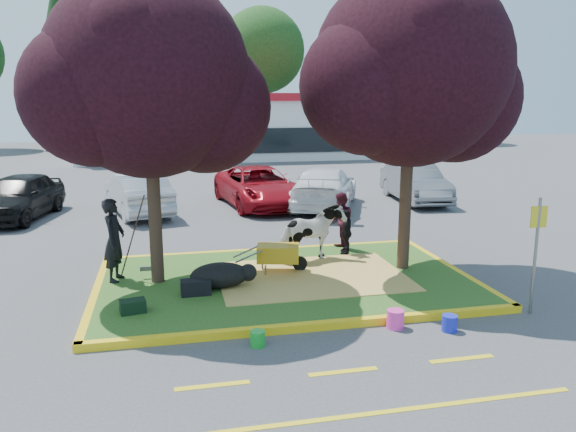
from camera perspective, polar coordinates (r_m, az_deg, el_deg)
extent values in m
plane|color=#424244|center=(12.72, -0.24, -6.98)|extent=(90.00, 90.00, 0.00)
cube|color=#28551A|center=(12.70, -0.24, -6.66)|extent=(8.00, 5.00, 0.15)
cube|color=yellow|center=(10.35, 2.83, -11.11)|extent=(8.30, 0.16, 0.15)
cube|color=yellow|center=(15.12, -2.30, -3.60)|extent=(8.30, 0.16, 0.15)
cube|color=yellow|center=(12.54, -18.95, -7.58)|extent=(0.16, 5.30, 0.15)
cube|color=yellow|center=(14.09, 16.28, -5.25)|extent=(0.16, 5.30, 0.15)
cube|color=#DCBC5A|center=(12.81, 2.40, -6.13)|extent=(4.20, 3.00, 0.01)
cylinder|color=black|center=(12.37, -13.44, 1.32)|extent=(0.28, 0.28, 3.53)
sphere|color=black|center=(12.17, -14.05, 13.65)|extent=(4.20, 4.20, 4.20)
sphere|color=black|center=(12.40, -8.44, 10.92)|extent=(2.86, 2.86, 2.86)
sphere|color=black|center=(11.94, -19.14, 11.57)|extent=(2.86, 2.86, 2.86)
cylinder|color=black|center=(13.31, 11.88, 2.49)|extent=(0.28, 0.28, 3.70)
sphere|color=black|center=(13.15, 12.41, 14.49)|extent=(4.40, 4.40, 4.40)
sphere|color=black|center=(13.86, 16.58, 11.40)|extent=(2.99, 2.99, 2.99)
sphere|color=black|center=(12.44, 8.19, 12.97)|extent=(2.99, 2.99, 2.99)
cube|color=yellow|center=(8.63, -7.68, -16.71)|extent=(1.10, 0.12, 0.01)
cube|color=yellow|center=(8.98, 5.62, -15.45)|extent=(1.10, 0.12, 0.01)
cube|color=yellow|center=(9.73, 17.23, -13.69)|extent=(1.10, 0.12, 0.01)
cube|color=yellow|center=(8.00, 8.42, -19.25)|extent=(6.00, 0.10, 0.01)
cube|color=silver|center=(40.08, -5.95, 8.86)|extent=(20.00, 8.00, 4.00)
cube|color=#A2111A|center=(40.02, -6.01, 11.94)|extent=(20.40, 8.40, 0.50)
cube|color=black|center=(36.10, -5.18, 7.59)|extent=(19.00, 0.10, 1.60)
cylinder|color=black|center=(49.38, -21.32, 8.65)|extent=(0.44, 0.44, 3.92)
cone|color=black|center=(49.54, -21.93, 16.41)|extent=(5.60, 5.60, 11.90)
cylinder|color=black|center=(50.33, -11.90, 8.77)|extent=(0.44, 0.44, 3.08)
sphere|color=#143811|center=(50.34, -12.17, 14.78)|extent=(6.16, 6.16, 6.16)
cylinder|color=black|center=(50.05, -2.59, 9.31)|extent=(0.44, 0.44, 3.64)
sphere|color=#143811|center=(50.15, -2.66, 16.45)|extent=(7.28, 7.28, 7.28)
cylinder|color=black|center=(52.49, 6.07, 9.31)|extent=(0.44, 0.44, 3.50)
cone|color=black|center=(52.56, 6.22, 15.85)|extent=(5.00, 5.00, 10.62)
cylinder|color=black|center=(54.64, 14.49, 8.95)|extent=(0.44, 0.44, 3.22)
sphere|color=#143811|center=(54.67, 14.80, 14.74)|extent=(6.44, 6.44, 6.44)
imported|color=silver|center=(13.78, 2.43, -1.82)|extent=(1.82, 1.31, 1.40)
ellipsoid|color=black|center=(12.08, -6.96, -6.00)|extent=(1.38, 0.98, 0.54)
imported|color=black|center=(12.87, -17.25, -2.34)|extent=(0.59, 0.76, 1.84)
imported|color=#461421|center=(14.86, 5.39, -0.57)|extent=(0.59, 0.75, 1.54)
imported|color=black|center=(14.49, 5.97, -1.64)|extent=(0.55, 0.74, 1.17)
cylinder|color=black|center=(13.17, 1.22, -4.85)|extent=(0.35, 0.15, 0.34)
cylinder|color=slate|center=(12.82, -2.30, -5.55)|extent=(0.04, 0.04, 0.25)
cylinder|color=slate|center=(13.21, -2.62, -5.01)|extent=(0.04, 0.04, 0.25)
cube|color=#BE8E16|center=(12.98, -1.02, -3.78)|extent=(1.06, 0.78, 0.38)
cylinder|color=slate|center=(12.66, -4.01, -4.13)|extent=(0.61, 0.19, 0.32)
cylinder|color=slate|center=(13.06, -4.28, -3.63)|extent=(0.61, 0.19, 0.32)
cube|color=black|center=(11.78, -9.35, -7.15)|extent=(0.62, 0.35, 0.31)
cube|color=black|center=(11.09, -15.49, -8.83)|extent=(0.52, 0.38, 0.25)
cylinder|color=slate|center=(11.73, 23.81, -3.81)|extent=(0.06, 0.06, 2.29)
cube|color=yellow|center=(11.56, 24.13, -0.08)|extent=(0.32, 0.05, 0.41)
cylinder|color=green|center=(9.72, -3.11, -12.33)|extent=(0.33, 0.33, 0.27)
cylinder|color=#F737A9|center=(10.57, 10.85, -10.25)|extent=(0.33, 0.33, 0.34)
cylinder|color=#1823C1|center=(10.68, 16.09, -10.43)|extent=(0.34, 0.34, 0.30)
imported|color=black|center=(21.47, -25.70, 1.82)|extent=(2.72, 4.90, 1.58)
imported|color=#AEB0B6|center=(20.84, -15.06, 2.24)|extent=(2.74, 4.84, 1.51)
imported|color=maroon|center=(21.70, -2.98, 3.00)|extent=(3.22, 5.71, 1.51)
imported|color=white|center=(21.28, 3.68, 2.88)|extent=(4.09, 5.80, 1.56)
imported|color=slate|center=(23.20, 12.78, 3.32)|extent=(2.02, 4.74, 1.52)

